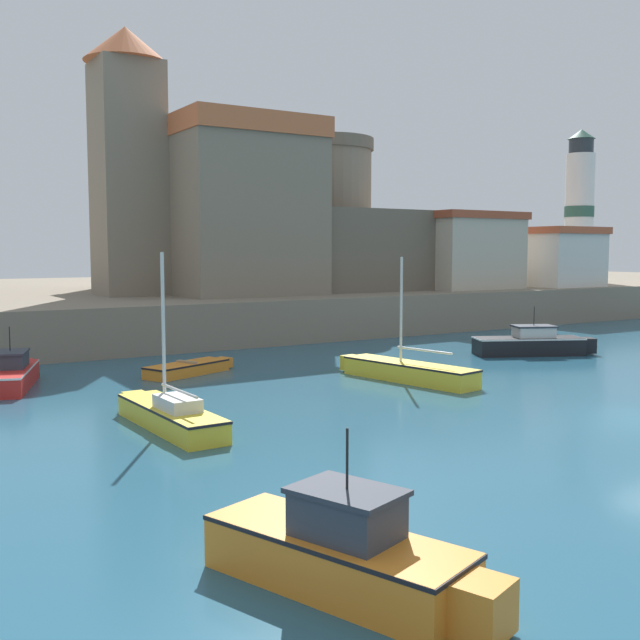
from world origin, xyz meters
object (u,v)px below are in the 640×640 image
sailboat_yellow_6 (407,370)px  motorboat_orange_4 (344,553)px  motorboat_red_2 (11,374)px  sailboat_yellow_5 (169,414)px  church (197,204)px  fortress (326,238)px  lighthouse (579,208)px  harbor_shed_near_wharf (547,256)px  harbor_shed_mid_row (461,250)px  motorboat_black_0 (532,343)px  dinghy_orange_3 (189,368)px

sailboat_yellow_6 → motorboat_orange_4: bearing=-131.4°
motorboat_red_2 → sailboat_yellow_5: sailboat_yellow_5 is taller
church → sailboat_yellow_5: bearing=-114.4°
fortress → motorboat_orange_4: bearing=-122.0°
church → lighthouse: church is taller
motorboat_red_2 → motorboat_orange_4: (1.25, -20.12, 0.08)m
motorboat_orange_4 → lighthouse: lighthouse is taller
sailboat_yellow_5 → sailboat_yellow_6: 10.80m
sailboat_yellow_5 → lighthouse: bearing=26.7°
harbor_shed_near_wharf → sailboat_yellow_5: bearing=-152.9°
harbor_shed_near_wharf → harbor_shed_mid_row: 8.03m
fortress → lighthouse: (24.00, -1.74, 2.67)m
motorboat_black_0 → dinghy_orange_3: size_ratio=1.35×
motorboat_orange_4 → harbor_shed_mid_row: 42.75m
fortress → dinghy_orange_3: bearing=-136.4°
motorboat_black_0 → motorboat_red_2: motorboat_black_0 is taller
lighthouse → motorboat_orange_4: bearing=-144.0°
church → harbor_shed_near_wharf: bearing=-16.2°
sailboat_yellow_5 → harbor_shed_mid_row: (28.49, 19.20, 4.60)m
motorboat_red_2 → harbor_shed_mid_row: bearing=17.9°
motorboat_black_0 → sailboat_yellow_6: size_ratio=0.89×
sailboat_yellow_6 → harbor_shed_mid_row: (17.99, 16.66, 4.60)m
sailboat_yellow_5 → fortress: size_ratio=0.47×
motorboat_black_0 → fortress: bearing=88.9°
sailboat_yellow_6 → lighthouse: lighthouse is taller
motorboat_orange_4 → motorboat_black_0: bearing=36.7°
sailboat_yellow_6 → harbor_shed_near_wharf: size_ratio=0.92×
motorboat_red_2 → harbor_shed_near_wharf: bearing=13.7°
dinghy_orange_3 → church: 20.60m
dinghy_orange_3 → lighthouse: 43.65m
motorboat_red_2 → motorboat_black_0: bearing=-10.1°
motorboat_orange_4 → church: size_ratio=0.27×
harbor_shed_near_wharf → harbor_shed_mid_row: harbor_shed_mid_row is taller
motorboat_red_2 → fortress: 28.10m
motorboat_black_0 → sailboat_yellow_6: 9.94m
sailboat_yellow_5 → sailboat_yellow_6: size_ratio=0.89×
harbor_shed_mid_row → motorboat_orange_4: bearing=-134.7°
fortress → sailboat_yellow_6: bearing=-114.9°
sailboat_yellow_6 → dinghy_orange_3: bearing=138.2°
lighthouse → harbor_shed_near_wharf: size_ratio=1.78×
sailboat_yellow_6 → harbor_shed_near_wharf: (25.99, 16.12, 4.14)m
sailboat_yellow_6 → lighthouse: bearing=30.3°
dinghy_orange_3 → harbor_shed_mid_row: (24.52, 10.81, 4.74)m
fortress → motorboat_red_2: bearing=-147.1°
church → lighthouse: bearing=-6.1°
sailboat_yellow_5 → lighthouse: size_ratio=0.46×
motorboat_red_2 → lighthouse: lighthouse is taller
motorboat_red_2 → fortress: (23.16, 14.99, 5.33)m
motorboat_orange_4 → sailboat_yellow_5: 11.10m
fortress → lighthouse: 24.21m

